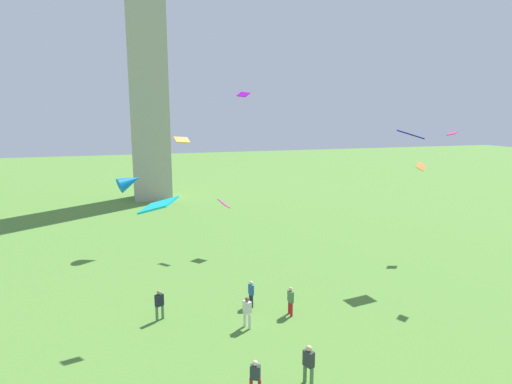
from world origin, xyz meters
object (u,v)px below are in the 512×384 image
kite_flying_5 (158,205)px  kite_flying_7 (452,133)px  person_5 (251,292)px  person_3 (159,303)px  kite_flying_1 (130,182)px  kite_flying_4 (224,204)px  person_1 (309,363)px  kite_flying_2 (182,140)px  kite_flying_0 (421,166)px  kite_flying_3 (243,94)px  person_2 (255,376)px  kite_flying_6 (411,135)px  person_4 (247,310)px  person_0 (291,299)px

kite_flying_5 → kite_flying_7: bearing=-128.1°
person_5 → kite_flying_5: kite_flying_5 is taller
person_3 → person_5: 5.36m
person_5 → kite_flying_1: 15.97m
kite_flying_4 → kite_flying_1: bearing=-137.0°
person_1 → kite_flying_2: kite_flying_2 is taller
person_5 → kite_flying_0: bearing=-70.2°
kite_flying_1 → kite_flying_3: kite_flying_3 is taller
person_2 → kite_flying_6: size_ratio=0.97×
person_2 → kite_flying_2: (-1.44, 9.02, 9.05)m
person_2 → person_1: bearing=28.3°
kite_flying_2 → kite_flying_3: 15.34m
kite_flying_2 → kite_flying_4: bearing=-128.4°
person_4 → kite_flying_2: bearing=-168.1°
person_3 → person_2: bearing=81.9°
kite_flying_3 → kite_flying_1: bearing=-120.8°
person_3 → person_4: size_ratio=0.99×
kite_flying_0 → kite_flying_2: size_ratio=1.31×
kite_flying_3 → kite_flying_5: (-9.08, -17.77, -5.74)m
person_4 → kite_flying_1: size_ratio=0.74×
person_5 → person_0: bearing=-133.8°
person_5 → kite_flying_1: kite_flying_1 is taller
person_3 → kite_flying_0: bearing=166.1°
person_0 → kite_flying_1: (-8.22, 15.53, 4.85)m
person_2 → kite_flying_1: 22.70m
person_0 → person_5: 2.52m
person_5 → kite_flying_2: 9.82m
person_4 → kite_flying_7: 17.53m
kite_flying_1 → kite_flying_5: 17.48m
person_2 → kite_flying_0: size_ratio=1.33×
person_5 → kite_flying_5: 9.15m
person_4 → kite_flying_5: (-4.52, -1.17, 6.31)m
kite_flying_0 → person_0: bearing=165.0°
kite_flying_2 → kite_flying_5: 5.63m
kite_flying_0 → kite_flying_4: size_ratio=0.91×
person_2 → person_5: size_ratio=0.99×
kite_flying_0 → kite_flying_4: kite_flying_0 is taller
kite_flying_1 → kite_flying_2: bearing=177.1°
kite_flying_5 → kite_flying_6: 19.35m
person_4 → kite_flying_5: kite_flying_5 is taller
person_1 → kite_flying_3: (3.48, 22.13, 12.02)m
kite_flying_2 → kite_flying_7: (17.49, -0.97, 0.16)m
person_2 → kite_flying_2: size_ratio=1.75×
kite_flying_2 → kite_flying_1: bearing=-90.8°
person_2 → person_5: 8.29m
person_3 → kite_flying_2: kite_flying_2 is taller
person_3 → person_4: bearing=122.3°
kite_flying_2 → kite_flying_5: size_ratio=0.47×
person_0 → kite_flying_3: kite_flying_3 is taller
kite_flying_5 → kite_flying_6: (18.10, 6.33, 2.63)m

